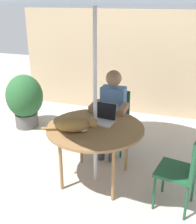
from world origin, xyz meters
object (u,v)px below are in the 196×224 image
Objects in this scene: person_seated at (112,109)px; cat at (75,125)px; chair_occupied at (115,116)px; chair_empty at (185,166)px; potted_plant_near_fence at (25,99)px; laptop at (103,116)px; patio_table at (95,131)px.

cat is at bearing -100.93° from person_seated.
chair_occupied is 1.00× the size of chair_empty.
person_seated is 1.75m from potted_plant_near_fence.
person_seated is at bearing 79.07° from cat.
laptop is at bearing 158.85° from chair_empty.
patio_table is at bearing 47.73° from cat.
cat is (-1.23, 0.01, 0.29)m from chair_empty.
person_seated is (-0.00, -0.16, 0.17)m from chair_occupied.
laptop is at bearing 61.97° from cat.
patio_table is 0.23m from laptop.
chair_occupied is 0.95× the size of potted_plant_near_fence.
chair_empty is 2.78× the size of laptop.
chair_empty is 1.41× the size of cat.
person_seated is 3.83× the size of laptop.
person_seated reaches higher than chair_occupied.
laptop is 1.97m from potted_plant_near_fence.
person_seated reaches higher than potted_plant_near_fence.
chair_empty is at bearing -45.22° from chair_occupied.
chair_empty reaches higher than patio_table.
patio_table is 1.09m from chair_empty.
chair_occupied is at bearing 90.00° from patio_table.
person_seated is 1.94× the size of cat.
cat is 2.03m from potted_plant_near_fence.
cat is at bearing -99.33° from chair_occupied.
potted_plant_near_fence is (-1.52, 1.31, -0.30)m from cat.
cat is at bearing -118.03° from laptop.
potted_plant_near_fence is at bearing 171.53° from chair_occupied.
chair_occupied is 1.50m from chair_empty.
cat is (-0.17, -0.19, 0.14)m from patio_table.
laptop is (0.03, -0.67, 0.27)m from chair_occupied.
chair_empty is 1.13m from laptop.
laptop is at bearing -87.20° from chair_occupied.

